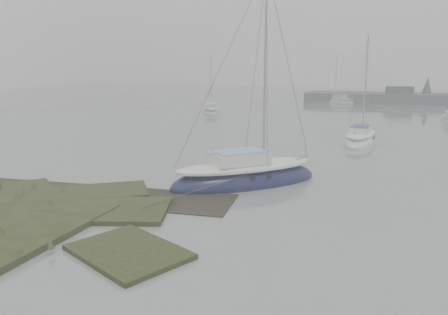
# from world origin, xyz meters

# --- Properties ---
(ground) EXTENTS (160.00, 160.00, 0.00)m
(ground) POSITION_xyz_m (0.00, 30.00, 0.00)
(ground) COLOR slate
(ground) RESTS_ON ground
(sailboat_main) EXTENTS (7.17, 7.01, 10.65)m
(sailboat_main) POSITION_xyz_m (1.49, 8.30, 0.33)
(sailboat_main) COLOR #111534
(sailboat_main) RESTS_ON ground
(sailboat_white) EXTENTS (2.58, 6.09, 8.34)m
(sailboat_white) POSITION_xyz_m (6.15, 21.99, 0.26)
(sailboat_white) COLOR white
(sailboat_white) RESTS_ON ground
(sailboat_far_a) EXTENTS (3.95, 5.91, 7.96)m
(sailboat_far_a) POSITION_xyz_m (-11.52, 37.34, 0.25)
(sailboat_far_a) COLOR silver
(sailboat_far_a) RESTS_ON ground
(sailboat_far_c) EXTENTS (5.66, 5.02, 8.08)m
(sailboat_far_c) POSITION_xyz_m (1.34, 58.08, 0.25)
(sailboat_far_c) COLOR silver
(sailboat_far_c) RESTS_ON ground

